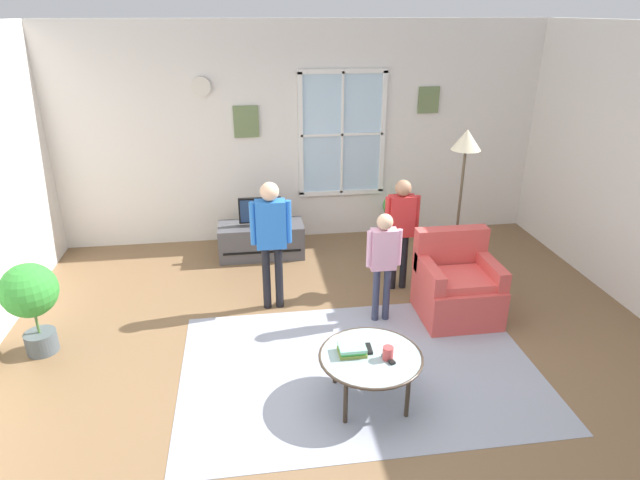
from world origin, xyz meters
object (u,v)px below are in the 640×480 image
Objects in this scene: tv_stand at (261,240)px; coffee_table at (371,358)px; person_red_shirt at (401,222)px; floor_lamp at (465,156)px; person_blue_shirt at (271,232)px; book_stack at (352,349)px; armchair at (457,287)px; cup at (388,353)px; television at (260,210)px; remote_near_cup at (369,349)px; person_pink_shirt at (383,255)px; potted_plant_corner at (31,297)px; potted_plant_by_window at (394,215)px; remote_near_books at (389,359)px.

tv_stand is 3.02m from coffee_table.
person_red_shirt is 0.99m from floor_lamp.
tv_stand is at bearing 93.08° from person_blue_shirt.
book_stack reaches higher than tv_stand.
cup is (-1.06, -1.23, 0.15)m from armchair.
television reaches higher than coffee_table.
book_stack is 0.15m from remote_near_cup.
cup is 0.09× the size of person_pink_shirt.
television is at bearing 40.95° from potted_plant_corner.
potted_plant_by_window is 0.75× the size of potted_plant_corner.
coffee_table is at bearing -126.66° from floor_lamp.
remote_near_cup is at bearing -19.27° from potted_plant_corner.
coffee_table is 0.16m from cup.
person_red_shirt is (0.63, 1.89, 0.33)m from cup.
potted_plant_by_window is (1.82, 0.24, -0.24)m from television.
cup is 0.16× the size of potted_plant_by_window.
remote_near_books is at bearing -25.68° from book_stack.
person_pink_shirt is 0.74m from person_red_shirt.
person_red_shirt is (0.36, 0.65, 0.08)m from person_pink_shirt.
potted_plant_by_window is 0.38× the size of floor_lamp.
potted_plant_corner is (-2.99, 1.14, 0.10)m from cup.
armchair is at bearing 40.39° from book_stack.
floor_lamp is (2.13, 0.36, 0.61)m from person_blue_shirt.
potted_plant_corner is (-2.19, -0.51, -0.29)m from person_blue_shirt.
person_red_shirt is at bearing 60.77° from person_pink_shirt.
cup is 0.08× the size of person_blue_shirt.
potted_plant_by_window is (1.06, 3.08, -0.06)m from remote_near_cup.
armchair is at bearing -42.12° from television.
cup is 0.77× the size of remote_near_books.
person_blue_shirt is at bearing -170.76° from person_red_shirt.
floor_lamp is (1.45, 1.88, 1.05)m from remote_near_cup.
floor_lamp is at bearing 11.41° from potted_plant_corner.
person_pink_shirt is at bearing 1.76° from potted_plant_corner.
person_pink_shirt is at bearing 70.78° from remote_near_cup.
book_stack is at bearing -111.24° from potted_plant_by_window.
person_red_shirt is at bearing -36.05° from tv_stand.
person_pink_shirt reaches higher than cup.
person_pink_shirt is at bearing -108.92° from potted_plant_by_window.
person_blue_shirt is 2.07× the size of potted_plant_by_window.
book_stack is 2.02× the size of cup.
remote_near_cup is at bearing -65.73° from person_blue_shirt.
tv_stand is at bearing 106.31° from cup.
armchair is 0.68× the size of person_red_shirt.
tv_stand is 4.96× the size of book_stack.
potted_plant_corner reaches higher than remote_near_cup.
armchair reaches higher than coffee_table.
remote_near_cup is (-0.12, 0.16, 0.00)m from remote_near_books.
cup is 0.05m from remote_near_books.
book_stack is 1.55× the size of remote_near_books.
television is (0.00, -0.00, 0.41)m from tv_stand.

